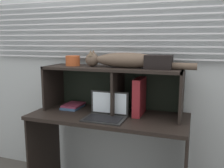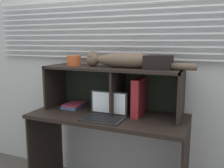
# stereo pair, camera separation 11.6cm
# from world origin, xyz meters

# --- Properties ---
(back_panel_with_blinds) EXTENTS (4.40, 0.08, 2.50)m
(back_panel_with_blinds) POSITION_xyz_m (0.00, 0.55, 1.25)
(back_panel_with_blinds) COLOR #B1B6B7
(back_panel_with_blinds) RESTS_ON ground
(desk) EXTENTS (1.31, 0.56, 0.77)m
(desk) POSITION_xyz_m (0.00, 0.23, 0.61)
(desk) COLOR black
(desk) RESTS_ON ground
(hutch_shelf_unit) EXTENTS (1.18, 0.35, 0.39)m
(hutch_shelf_unit) POSITION_xyz_m (0.01, 0.36, 1.04)
(hutch_shelf_unit) COLOR black
(hutch_shelf_unit) RESTS_ON desk
(cat) EXTENTS (0.92, 0.15, 0.14)m
(cat) POSITION_xyz_m (0.11, 0.32, 1.22)
(cat) COLOR brown
(cat) RESTS_ON hutch_shelf_unit
(laptop) EXTENTS (0.32, 0.24, 0.20)m
(laptop) POSITION_xyz_m (0.01, 0.14, 0.81)
(laptop) COLOR black
(laptop) RESTS_ON desk
(binder_upright) EXTENTS (0.06, 0.25, 0.31)m
(binder_upright) POSITION_xyz_m (0.24, 0.32, 0.92)
(binder_upright) COLOR maroon
(binder_upright) RESTS_ON desk
(book_stack) EXTENTS (0.16, 0.23, 0.04)m
(book_stack) POSITION_xyz_m (-0.38, 0.33, 0.78)
(book_stack) COLOR #395780
(book_stack) RESTS_ON desk
(small_basket) EXTENTS (0.13, 0.13, 0.09)m
(small_basket) POSITION_xyz_m (-0.37, 0.32, 1.20)
(small_basket) COLOR #B64D25
(small_basket) RESTS_ON hutch_shelf_unit
(storage_box) EXTENTS (0.21, 0.17, 0.11)m
(storage_box) POSITION_xyz_m (0.39, 0.32, 1.21)
(storage_box) COLOR black
(storage_box) RESTS_ON hutch_shelf_unit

